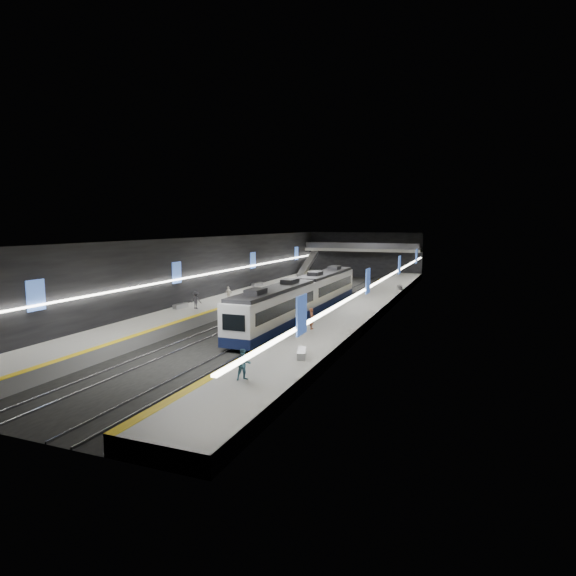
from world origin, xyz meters
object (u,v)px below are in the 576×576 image
at_px(passenger_left_b, 196,300).
at_px(bench_right_far, 400,287).
at_px(passenger_right_a, 312,319).
at_px(bench_right_near, 302,353).
at_px(passenger_left_a, 228,294).
at_px(escalator, 308,264).
at_px(bench_left_near, 181,306).
at_px(passenger_right_b, 244,365).
at_px(bench_left_far, 257,284).
at_px(train, 303,296).

bearing_deg(passenger_left_b, bench_right_far, -127.41).
bearing_deg(passenger_right_a, bench_right_near, -173.56).
xyz_separation_m(passenger_left_a, passenger_left_b, (-0.48, -5.84, 0.09)).
xyz_separation_m(escalator, bench_left_near, (-1.45, -34.92, -1.67)).
bearing_deg(bench_right_near, bench_right_far, 71.11).
bearing_deg(escalator, passenger_right_b, -74.40).
distance_m(bench_left_far, bench_right_near, 35.68).
relative_size(bench_right_near, passenger_right_a, 1.09).
relative_size(train, bench_left_near, 16.01).
bearing_deg(passenger_right_b, passenger_left_a, 75.73).
distance_m(bench_right_far, passenger_left_a, 23.30).
bearing_deg(passenger_right_a, passenger_right_b, 175.03).
relative_size(bench_left_near, bench_right_far, 0.98).
relative_size(bench_left_near, passenger_left_b, 1.06).
xyz_separation_m(escalator, passenger_left_a, (0.75, -28.88, -1.11)).
bearing_deg(train, bench_right_far, 68.58).
height_order(passenger_right_a, passenger_left_b, passenger_left_b).
height_order(passenger_right_a, passenger_right_b, passenger_right_a).
bearing_deg(passenger_right_b, passenger_right_a, 48.27).
bearing_deg(bench_right_near, passenger_right_b, -121.21).
height_order(bench_right_far, passenger_left_b, passenger_left_b).
xyz_separation_m(train, bench_right_far, (7.00, 17.85, -0.96)).
relative_size(escalator, bench_left_far, 4.08).
xyz_separation_m(bench_left_far, passenger_left_a, (2.37, -12.57, 0.55)).
relative_size(bench_right_far, passenger_right_a, 1.11).
height_order(train, passenger_left_a, train).
bearing_deg(bench_right_far, bench_left_far, -179.52).
distance_m(bench_right_near, passenger_left_a, 23.97).
relative_size(bench_left_far, passenger_left_a, 1.24).
distance_m(bench_left_near, bench_left_far, 18.61).
height_order(bench_right_near, passenger_right_b, passenger_right_b).
xyz_separation_m(bench_left_near, passenger_left_a, (2.20, 6.05, 0.56)).
height_order(train, passenger_left_b, train).
xyz_separation_m(passenger_right_b, passenger_left_a, (-13.98, 23.92, -0.07)).
bearing_deg(bench_left_near, escalator, 92.24).
bearing_deg(passenger_left_a, bench_right_near, 61.12).
distance_m(bench_right_near, passenger_right_b, 5.70).
bearing_deg(passenger_left_a, bench_right_far, 157.09).
xyz_separation_m(passenger_right_b, passenger_left_b, (-14.46, 18.08, 0.02)).
distance_m(escalator, bench_right_far, 20.98).
height_order(bench_left_near, passenger_left_a, passenger_left_a).
bearing_deg(bench_right_far, bench_left_near, -141.05).
xyz_separation_m(bench_left_far, bench_right_far, (18.62, 4.12, -0.00)).
xyz_separation_m(bench_left_near, passenger_left_b, (1.72, 0.21, 0.65)).
xyz_separation_m(bench_right_far, passenger_right_b, (-2.26, -40.60, 0.63)).
distance_m(bench_left_near, passenger_left_a, 6.46).
height_order(bench_right_near, passenger_left_b, passenger_left_b).
distance_m(train, bench_right_far, 19.19).
xyz_separation_m(bench_right_near, passenger_right_b, (-1.35, -5.50, 0.63)).
height_order(bench_left_far, passenger_left_a, passenger_left_a).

